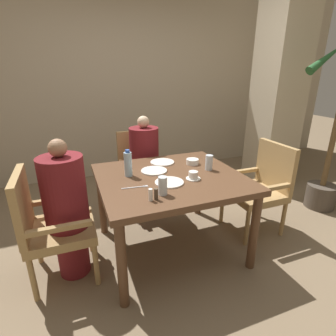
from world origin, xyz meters
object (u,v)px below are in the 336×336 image
at_px(glass_tall_near, 163,186).
at_px(plate_dessert_center, 162,162).
at_px(bowl_small, 192,162).
at_px(diner_in_far_chair, 145,164).
at_px(plate_main_left, 154,171).
at_px(chair_far_side, 142,167).
at_px(diner_in_left_chair, 67,209).
at_px(chair_left_side, 49,223).
at_px(teacup_with_saucer, 193,176).
at_px(potted_palm, 333,139).
at_px(chair_right_side, 261,185).
at_px(glass_tall_mid, 209,163).
at_px(water_bottle, 128,164).
at_px(plate_main_right, 169,182).

bearing_deg(glass_tall_near, plate_dessert_center, 70.38).
bearing_deg(bowl_small, glass_tall_near, -133.45).
distance_m(diner_in_far_chair, plate_main_left, 0.67).
bearing_deg(chair_far_side, bowl_small, -67.36).
relative_size(diner_in_left_chair, bowl_small, 9.57).
relative_size(chair_left_side, diner_in_far_chair, 0.81).
xyz_separation_m(teacup_with_saucer, bowl_small, (0.16, 0.33, -0.00)).
distance_m(potted_palm, plate_main_left, 2.09).
bearing_deg(bowl_small, chair_far_side, 112.64).
distance_m(diner_in_left_chair, glass_tall_near, 0.76).
height_order(chair_right_side, glass_tall_mid, chair_right_side).
distance_m(water_bottle, glass_tall_mid, 0.71).
bearing_deg(water_bottle, diner_in_far_chair, 63.68).
bearing_deg(plate_main_left, diner_in_left_chair, -168.98).
distance_m(chair_far_side, bowl_small, 0.83).
bearing_deg(water_bottle, teacup_with_saucer, -28.59).
height_order(diner_in_far_chair, chair_right_side, diner_in_far_chair).
height_order(diner_in_left_chair, chair_far_side, diner_in_left_chair).
relative_size(chair_far_side, glass_tall_near, 6.63).
xyz_separation_m(diner_in_left_chair, chair_right_side, (1.82, 0.00, -0.09)).
height_order(teacup_with_saucer, glass_tall_near, glass_tall_near).
bearing_deg(chair_left_side, chair_right_side, 0.00).
bearing_deg(potted_palm, chair_left_side, -178.23).
height_order(chair_right_side, plate_dessert_center, chair_right_side).
distance_m(chair_far_side, plate_main_right, 1.10).
bearing_deg(plate_main_right, potted_palm, 6.48).
height_order(bowl_small, glass_tall_near, glass_tall_near).
bearing_deg(water_bottle, chair_far_side, 67.77).
bearing_deg(chair_left_side, bowl_small, 8.79).
bearing_deg(glass_tall_mid, plate_main_right, -160.89).
relative_size(chair_right_side, plate_main_left, 3.93).
xyz_separation_m(chair_far_side, plate_dessert_center, (0.05, -0.59, 0.24)).
bearing_deg(plate_main_left, glass_tall_near, -100.52).
relative_size(chair_far_side, chair_right_side, 1.00).
xyz_separation_m(plate_main_left, teacup_with_saucer, (0.24, -0.28, 0.02)).
distance_m(diner_in_left_chair, water_bottle, 0.59).
xyz_separation_m(teacup_with_saucer, glass_tall_mid, (0.23, 0.15, 0.04)).
height_order(diner_in_left_chair, potted_palm, potted_palm).
bearing_deg(bowl_small, chair_right_side, -16.34).
xyz_separation_m(potted_palm, teacup_with_saucer, (-1.84, -0.23, -0.09)).
bearing_deg(plate_main_right, diner_in_far_chair, 86.01).
relative_size(diner_in_far_chair, water_bottle, 4.87).
distance_m(chair_far_side, chair_right_side, 1.35).
distance_m(diner_in_far_chair, chair_right_side, 1.26).
height_order(chair_far_side, plate_dessert_center, chair_far_side).
relative_size(potted_palm, glass_tall_near, 15.45).
relative_size(diner_in_left_chair, chair_right_side, 1.25).
bearing_deg(water_bottle, bowl_small, 6.83).
bearing_deg(potted_palm, chair_right_side, -174.82).
bearing_deg(glass_tall_near, plate_main_right, 55.73).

